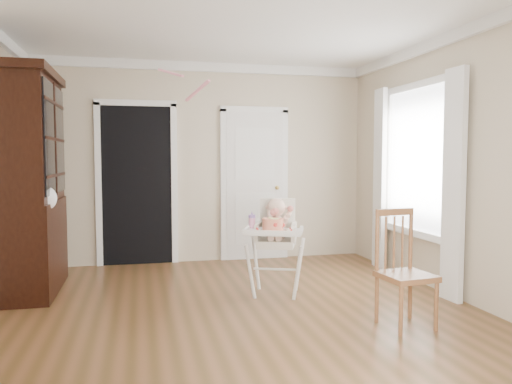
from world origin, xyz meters
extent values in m
plane|color=#51391B|center=(0.00, 0.00, 0.00)|extent=(5.00, 5.00, 0.00)
plane|color=white|center=(0.00, 0.00, 2.70)|extent=(5.00, 5.00, 0.00)
plane|color=beige|center=(0.00, 2.50, 1.35)|extent=(4.50, 0.00, 4.50)
plane|color=beige|center=(2.25, 0.00, 1.35)|extent=(0.00, 5.00, 5.00)
cube|color=black|center=(-0.90, 2.48, 1.05)|extent=(0.90, 0.03, 2.10)
cube|color=white|center=(-1.39, 2.48, 1.05)|extent=(0.08, 0.05, 2.18)
cube|color=white|center=(-0.41, 2.48, 1.05)|extent=(0.08, 0.05, 2.18)
cube|color=white|center=(-0.90, 2.48, 2.14)|extent=(1.06, 0.05, 0.08)
cube|color=white|center=(0.70, 2.48, 1.02)|extent=(0.80, 0.05, 2.05)
cube|color=white|center=(0.26, 2.48, 1.02)|extent=(0.08, 0.05, 2.13)
cube|color=white|center=(1.14, 2.48, 1.02)|extent=(0.08, 0.05, 2.13)
sphere|color=gold|center=(1.02, 2.44, 1.00)|extent=(0.06, 0.06, 0.06)
cube|color=white|center=(2.23, 0.80, 1.40)|extent=(0.02, 1.20, 1.60)
cube|color=white|center=(2.21, 0.80, 2.24)|extent=(0.06, 1.36, 0.08)
cube|color=white|center=(2.15, 0.02, 1.15)|extent=(0.08, 0.28, 2.30)
cube|color=white|center=(2.15, 1.58, 1.15)|extent=(0.08, 0.28, 2.30)
cylinder|color=white|center=(0.20, 0.51, 0.27)|extent=(0.15, 0.09, 0.59)
cylinder|color=white|center=(0.64, 0.34, 0.27)|extent=(0.09, 0.15, 0.59)
cylinder|color=white|center=(0.36, 0.92, 0.27)|extent=(0.09, 0.15, 0.59)
cylinder|color=white|center=(0.80, 0.75, 0.27)|extent=(0.15, 0.09, 0.59)
cylinder|color=white|center=(0.48, 0.58, 0.27)|extent=(0.43, 0.18, 0.02)
cube|color=white|center=(0.50, 0.63, 0.54)|extent=(0.47, 0.46, 0.08)
cube|color=white|center=(0.33, 0.70, 0.66)|extent=(0.16, 0.33, 0.18)
cube|color=white|center=(0.68, 0.56, 0.66)|extent=(0.16, 0.33, 0.18)
cube|color=white|center=(0.56, 0.79, 0.78)|extent=(0.37, 0.19, 0.43)
cube|color=white|center=(0.42, 0.41, 0.69)|extent=(0.65, 0.56, 0.03)
cube|color=white|center=(0.35, 0.23, 0.71)|extent=(0.52, 0.22, 0.04)
ellipsoid|color=beige|center=(0.51, 0.66, 0.69)|extent=(0.27, 0.24, 0.27)
sphere|color=beige|center=(0.51, 0.66, 0.91)|extent=(0.24, 0.24, 0.19)
sphere|color=red|center=(0.49, 0.60, 0.75)|extent=(0.14, 0.14, 0.14)
sphere|color=red|center=(0.46, 0.59, 0.86)|extent=(0.07, 0.07, 0.07)
sphere|color=red|center=(0.63, 0.53, 0.90)|extent=(0.06, 0.06, 0.06)
cylinder|color=silver|center=(0.40, 0.39, 0.71)|extent=(0.27, 0.27, 0.01)
cylinder|color=red|center=(0.40, 0.39, 0.77)|extent=(0.21, 0.21, 0.11)
cylinder|color=#F2E08C|center=(0.42, 0.37, 0.82)|extent=(0.09, 0.09, 0.02)
cylinder|color=pink|center=(0.25, 0.62, 0.76)|extent=(0.07, 0.07, 0.11)
cylinder|color=#9069B9|center=(0.25, 0.62, 0.83)|extent=(0.07, 0.07, 0.03)
cone|color=#9069B9|center=(0.25, 0.62, 0.86)|extent=(0.02, 0.02, 0.04)
cube|color=black|center=(-1.99, 1.32, 0.48)|extent=(0.54, 1.29, 0.97)
cube|color=black|center=(-1.99, 1.32, 1.62)|extent=(0.50, 1.29, 1.29)
cube|color=black|center=(-1.73, 1.00, 1.62)|extent=(0.02, 0.56, 1.13)
cube|color=black|center=(-1.73, 1.65, 1.62)|extent=(0.02, 0.56, 1.13)
cube|color=black|center=(-1.99, 1.32, 2.28)|extent=(0.58, 1.38, 0.09)
ellipsoid|color=white|center=(-1.77, 0.95, 1.02)|extent=(0.22, 0.17, 0.24)
cube|color=brown|center=(1.30, -0.58, 0.43)|extent=(0.44, 0.44, 0.05)
cylinder|color=brown|center=(1.15, -0.77, 0.21)|extent=(0.03, 0.03, 0.43)
cylinder|color=brown|center=(1.49, -0.73, 0.21)|extent=(0.03, 0.03, 0.43)
cylinder|color=brown|center=(1.11, -0.43, 0.21)|extent=(0.03, 0.03, 0.43)
cylinder|color=brown|center=(1.46, -0.39, 0.21)|extent=(0.03, 0.03, 0.43)
cylinder|color=brown|center=(1.11, -0.42, 0.71)|extent=(0.03, 0.03, 0.55)
cylinder|color=brown|center=(1.45, -0.38, 0.71)|extent=(0.03, 0.03, 0.55)
cube|color=brown|center=(1.28, -0.40, 0.96)|extent=(0.37, 0.08, 0.06)
camera|label=1|loc=(-0.87, -4.31, 1.43)|focal=35.00mm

